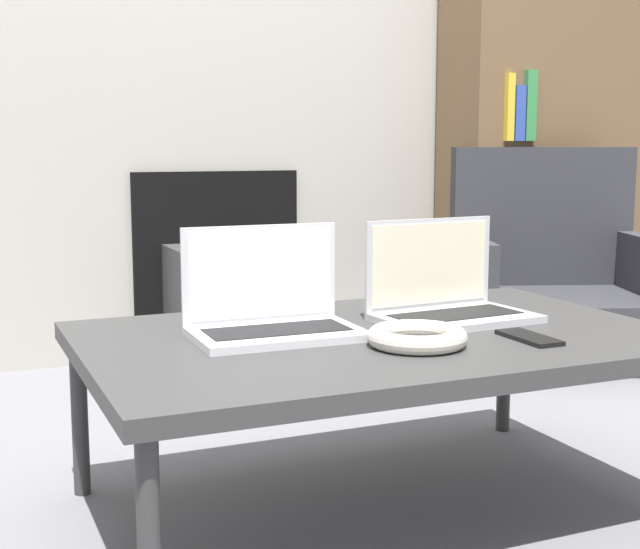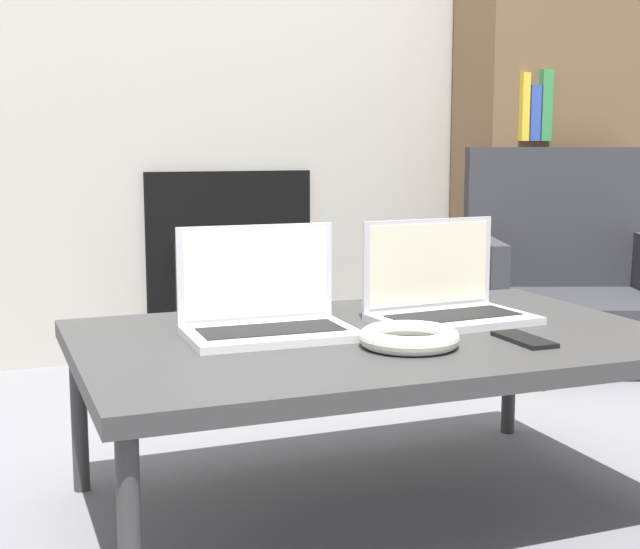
% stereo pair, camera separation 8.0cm
% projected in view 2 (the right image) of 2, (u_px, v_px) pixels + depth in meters
% --- Properties ---
extents(ground_plane, '(14.00, 14.00, 0.00)m').
position_uv_depth(ground_plane, '(404.00, 540.00, 1.73)').
color(ground_plane, slate).
extents(table, '(1.19, 0.76, 0.38)m').
position_uv_depth(table, '(373.00, 347.00, 1.82)').
color(table, '#333333').
rests_on(table, ground_plane).
extents(laptop_left, '(0.34, 0.22, 0.22)m').
position_uv_depth(laptop_left, '(265.00, 310.00, 1.80)').
color(laptop_left, silver).
rests_on(laptop_left, table).
extents(laptop_right, '(0.35, 0.24, 0.22)m').
position_uv_depth(laptop_right, '(444.00, 298.00, 1.95)').
color(laptop_right, '#B2B2B7').
rests_on(laptop_right, table).
extents(headphones, '(0.19, 0.19, 0.04)m').
position_uv_depth(headphones, '(409.00, 338.00, 1.69)').
color(headphones, beige).
rests_on(headphones, table).
extents(phone, '(0.06, 0.15, 0.01)m').
position_uv_depth(phone, '(524.00, 339.00, 1.74)').
color(phone, black).
rests_on(phone, table).
extents(tv, '(0.42, 0.41, 0.41)m').
position_uv_depth(tv, '(247.00, 307.00, 3.08)').
color(tv, '#383838').
rests_on(tv, ground_plane).
extents(armchair, '(0.82, 0.77, 0.75)m').
position_uv_depth(armchair, '(565.00, 260.00, 3.16)').
color(armchair, '#2D2D33').
rests_on(armchair, ground_plane).
extents(bookshelf, '(0.87, 0.32, 1.41)m').
position_uv_depth(bookshelf, '(566.00, 159.00, 3.54)').
color(bookshelf, brown).
rests_on(bookshelf, ground_plane).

